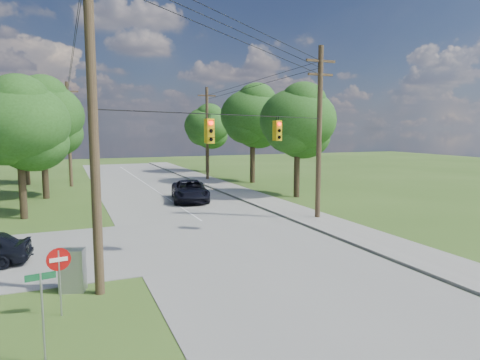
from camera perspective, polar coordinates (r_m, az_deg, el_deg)
name	(u,v)px	position (r m, az deg, el deg)	size (l,w,h in m)	color
ground	(230,279)	(16.34, -1.30, -13.10)	(140.00, 140.00, 0.00)	#37561C
main_road	(232,241)	(21.48, -1.12, -8.15)	(10.00, 100.00, 0.03)	gray
sidewalk_east	(344,228)	(24.62, 13.66, -6.29)	(2.60, 100.00, 0.12)	#9E9C94
pole_sw	(93,108)	(14.78, -19.06, 9.02)	(2.00, 0.32, 12.00)	brown
pole_ne	(319,130)	(26.58, 10.52, 6.51)	(2.00, 0.32, 10.50)	brown
pole_north_e	(207,133)	(46.62, -4.40, 6.29)	(2.00, 0.32, 10.00)	brown
pole_north_w	(69,133)	(44.34, -21.84, 5.79)	(2.00, 0.32, 10.00)	brown
power_lines	(185,70)	(27.05, -7.39, 14.40)	(13.93, 29.62, 4.93)	black
traffic_signals	(247,130)	(20.43, 0.89, 6.63)	(4.91, 3.27, 1.05)	yellow
tree_w_near	(19,123)	(29.44, -27.43, 6.77)	(6.00, 6.00, 8.40)	#413220
tree_w_mid	(42,116)	(37.38, -24.90, 7.76)	(6.40, 6.40, 9.22)	#413220
tree_w_far	(24,122)	(47.47, -26.81, 6.94)	(6.00, 6.00, 8.73)	#413220
tree_e_near	(298,120)	(35.04, 7.69, 7.90)	(6.20, 6.20, 8.81)	#413220
tree_e_mid	(253,116)	(44.20, 1.70, 8.58)	(6.60, 6.60, 9.64)	#413220
tree_e_far	(207,126)	(55.03, -4.41, 7.19)	(5.80, 5.80, 8.32)	#413220
car_main_north	(190,191)	(33.21, -6.69, -1.42)	(2.63, 5.70, 1.59)	black
control_cabinet	(72,270)	(16.08, -21.43, -11.13)	(0.82, 0.59, 1.48)	gray
do_not_enter_sign	(59,266)	(13.95, -22.99, -10.51)	(0.69, 0.14, 2.09)	gray
street_name_sign	(42,305)	(11.44, -24.89, -14.86)	(0.67, 0.14, 2.24)	gray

